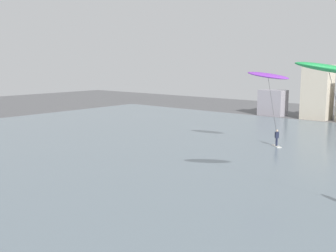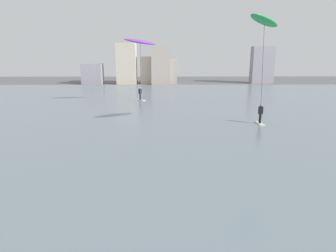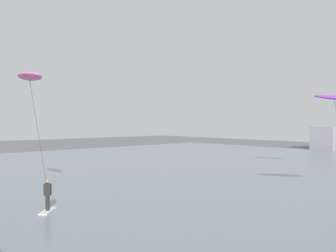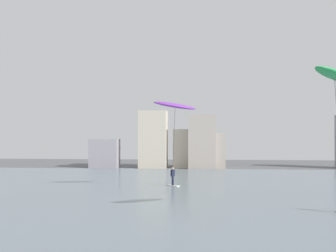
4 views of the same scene
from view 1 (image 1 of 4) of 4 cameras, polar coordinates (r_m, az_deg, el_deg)
water_bay at (r=33.66m, az=13.79°, el=-5.19°), size 84.00×52.00×0.10m
kitesurfer_green at (r=21.56m, az=22.36°, el=6.18°), size 3.30×5.07×8.27m
kitesurfer_purple at (r=36.71m, az=14.23°, el=6.29°), size 3.82×5.01×7.47m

